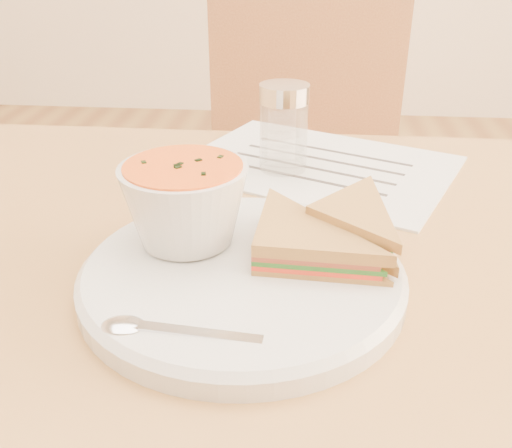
# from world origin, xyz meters

# --- Properties ---
(chair_far) EXTENTS (0.50, 0.50, 0.99)m
(chair_far) POSITION_xyz_m (0.09, 0.63, 0.50)
(chair_far) COLOR brown
(chair_far) RESTS_ON floor
(plate) EXTENTS (0.34, 0.34, 0.02)m
(plate) POSITION_xyz_m (0.02, -0.07, 0.76)
(plate) COLOR silver
(plate) RESTS_ON dining_table
(soup_bowl) EXTENTS (0.14, 0.14, 0.08)m
(soup_bowl) POSITION_xyz_m (-0.04, -0.03, 0.81)
(soup_bowl) COLOR silver
(soup_bowl) RESTS_ON plate
(sandwich_half_a) EXTENTS (0.12, 0.12, 0.03)m
(sandwich_half_a) POSITION_xyz_m (0.03, -0.09, 0.78)
(sandwich_half_a) COLOR #AD863D
(sandwich_half_a) RESTS_ON plate
(sandwich_half_b) EXTENTS (0.14, 0.14, 0.03)m
(sandwich_half_b) POSITION_xyz_m (0.07, -0.03, 0.79)
(sandwich_half_b) COLOR #AD863D
(sandwich_half_b) RESTS_ON plate
(spoon) EXTENTS (0.17, 0.04, 0.01)m
(spoon) POSITION_xyz_m (-0.01, -0.16, 0.77)
(spoon) COLOR silver
(spoon) RESTS_ON plate
(paper_menu) EXTENTS (0.40, 0.36, 0.00)m
(paper_menu) POSITION_xyz_m (0.08, 0.22, 0.75)
(paper_menu) COLOR silver
(paper_menu) RESTS_ON dining_table
(condiment_shaker) EXTENTS (0.08, 0.08, 0.11)m
(condiment_shaker) POSITION_xyz_m (0.04, 0.20, 0.81)
(condiment_shaker) COLOR silver
(condiment_shaker) RESTS_ON dining_table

